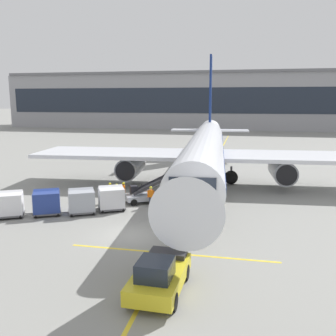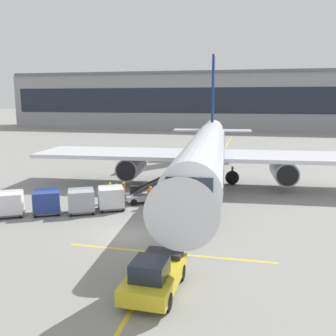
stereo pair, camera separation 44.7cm
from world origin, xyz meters
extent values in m
plane|color=gray|center=(0.00, 0.00, 0.00)|extent=(600.00, 600.00, 0.00)
cylinder|color=silver|center=(3.03, 14.14, 3.64)|extent=(6.01, 34.52, 3.57)
cube|color=navy|center=(3.03, 14.14, 3.64)|extent=(5.95, 33.15, 0.43)
cone|color=silver|center=(4.38, -4.77, 3.64)|extent=(3.64, 3.80, 3.39)
cone|color=silver|center=(1.60, 34.12, 3.91)|extent=(3.43, 5.91, 3.03)
cube|color=silver|center=(-5.88, 14.37, 3.11)|extent=(16.76, 8.02, 0.36)
cylinder|color=#93969E|center=(-4.46, 13.78, 1.82)|extent=(2.53, 4.61, 2.21)
cylinder|color=black|center=(-4.29, 11.50, 1.82)|extent=(1.89, 0.25, 1.88)
cube|color=silver|center=(11.82, 15.63, 3.11)|extent=(16.76, 8.02, 0.36)
cylinder|color=#93969E|center=(10.50, 14.85, 1.82)|extent=(2.53, 4.61, 2.21)
cylinder|color=black|center=(10.66, 12.57, 1.82)|extent=(1.89, 0.25, 1.88)
cube|color=navy|center=(1.71, 32.70, 9.51)|extent=(0.57, 4.13, 10.31)
cube|color=silver|center=(1.73, 32.41, 4.18)|extent=(11.26, 3.53, 0.20)
cube|color=#1E2633|center=(4.21, -2.28, 4.18)|extent=(2.61, 1.78, 0.79)
cylinder|color=#47474C|center=(3.77, 3.86, 1.28)|extent=(0.22, 0.22, 1.15)
sphere|color=black|center=(3.77, 3.86, 0.71)|extent=(1.41, 1.41, 1.41)
cylinder|color=#47474C|center=(0.24, 15.67, 1.28)|extent=(0.22, 0.22, 1.15)
sphere|color=black|center=(0.24, 15.67, 0.71)|extent=(1.41, 1.41, 1.41)
cylinder|color=#47474C|center=(5.58, 16.05, 1.28)|extent=(0.22, 0.22, 1.15)
sphere|color=black|center=(5.58, 16.05, 0.71)|extent=(1.41, 1.41, 1.41)
cube|color=#A3A8B2|center=(-1.20, 7.58, 0.50)|extent=(3.74, 3.08, 0.44)
cube|color=black|center=(-2.19, 7.43, 1.07)|extent=(0.80, 0.78, 0.70)
cylinder|color=#333338|center=(-1.60, 7.77, 1.12)|extent=(0.08, 0.08, 0.80)
cube|color=#A3A8B2|center=(-0.15, 8.19, 1.71)|extent=(4.67, 3.21, 2.12)
cube|color=black|center=(-0.15, 8.19, 1.80)|extent=(4.48, 3.02, 1.97)
cube|color=#333338|center=(0.07, 7.81, 1.83)|extent=(4.20, 2.45, 2.15)
cube|color=#333338|center=(-0.37, 8.57, 1.83)|extent=(4.20, 2.45, 2.15)
cylinder|color=black|center=(0.20, 7.54, 0.28)|extent=(0.59, 0.45, 0.56)
cylinder|color=black|center=(-0.54, 8.81, 0.28)|extent=(0.59, 0.45, 0.56)
cylinder|color=black|center=(-1.87, 6.35, 0.28)|extent=(0.59, 0.45, 0.56)
cylinder|color=black|center=(-2.60, 7.63, 0.28)|extent=(0.59, 0.45, 0.56)
cube|color=#515156|center=(-3.20, 4.80, 0.21)|extent=(2.51, 2.34, 0.12)
cylinder|color=#4C4C51|center=(-4.40, 4.18, 0.20)|extent=(0.65, 0.39, 0.07)
cube|color=silver|center=(-3.20, 4.80, 1.02)|extent=(2.38, 2.21, 1.50)
cube|color=silver|center=(-3.39, 5.17, 1.54)|extent=(2.03, 1.58, 0.74)
cube|color=silver|center=(-4.05, 4.36, 1.02)|extent=(0.69, 1.29, 1.38)
sphere|color=black|center=(-4.22, 5.04, 0.15)|extent=(0.30, 0.30, 0.30)
sphere|color=black|center=(-3.59, 3.83, 0.15)|extent=(0.30, 0.30, 0.30)
sphere|color=black|center=(-2.80, 5.77, 0.15)|extent=(0.30, 0.30, 0.30)
sphere|color=black|center=(-2.17, 4.57, 0.15)|extent=(0.30, 0.30, 0.30)
cube|color=#515156|center=(-5.11, 3.49, 0.21)|extent=(2.51, 2.34, 0.12)
cylinder|color=#4C4C51|center=(-6.30, 2.86, 0.20)|extent=(0.65, 0.39, 0.07)
cube|color=#9EA3AD|center=(-5.11, 3.49, 1.02)|extent=(2.38, 2.21, 1.50)
cube|color=#9EA3AD|center=(-5.30, 3.85, 1.54)|extent=(2.03, 1.58, 0.74)
cube|color=silver|center=(-5.96, 3.04, 1.02)|extent=(0.69, 1.29, 1.38)
sphere|color=black|center=(-6.13, 3.72, 0.15)|extent=(0.30, 0.30, 0.30)
sphere|color=black|center=(-5.50, 2.51, 0.15)|extent=(0.30, 0.30, 0.30)
sphere|color=black|center=(-4.71, 4.46, 0.15)|extent=(0.30, 0.30, 0.30)
sphere|color=black|center=(-4.08, 3.25, 0.15)|extent=(0.30, 0.30, 0.30)
cube|color=#515156|center=(-7.55, 2.67, 0.21)|extent=(2.51, 2.34, 0.12)
cylinder|color=#4C4C51|center=(-8.75, 2.05, 0.20)|extent=(0.65, 0.39, 0.07)
cube|color=navy|center=(-7.55, 2.67, 1.02)|extent=(2.38, 2.21, 1.50)
cube|color=navy|center=(-7.74, 3.04, 1.54)|extent=(2.03, 1.58, 0.74)
cube|color=silver|center=(-8.41, 2.23, 1.02)|extent=(0.69, 1.29, 1.38)
sphere|color=black|center=(-8.58, 2.91, 0.15)|extent=(0.30, 0.30, 0.30)
sphere|color=black|center=(-7.95, 1.70, 0.15)|extent=(0.30, 0.30, 0.30)
sphere|color=black|center=(-7.16, 3.64, 0.15)|extent=(0.30, 0.30, 0.30)
sphere|color=black|center=(-6.53, 2.44, 0.15)|extent=(0.30, 0.30, 0.30)
cube|color=#515156|center=(-9.98, 1.61, 0.21)|extent=(2.51, 2.34, 0.12)
cube|color=silver|center=(-9.98, 1.61, 1.02)|extent=(2.38, 2.21, 1.50)
cube|color=silver|center=(-10.17, 1.98, 1.54)|extent=(2.03, 1.58, 0.74)
sphere|color=black|center=(-11.01, 1.84, 0.15)|extent=(0.30, 0.30, 0.30)
sphere|color=black|center=(-9.59, 2.58, 0.15)|extent=(0.30, 0.30, 0.30)
sphere|color=black|center=(-8.96, 1.38, 0.15)|extent=(0.30, 0.30, 0.30)
cube|color=gold|center=(3.35, -6.71, 0.68)|extent=(2.21, 4.45, 0.70)
cube|color=#1E2633|center=(3.33, -7.48, 1.43)|extent=(1.51, 1.58, 0.80)
cube|color=#28282D|center=(3.39, -5.06, 1.15)|extent=(1.81, 1.01, 0.24)
cylinder|color=black|center=(4.31, -5.37, 0.38)|extent=(0.30, 0.77, 0.76)
cylinder|color=black|center=(2.46, -5.32, 0.38)|extent=(0.30, 0.77, 0.76)
cylinder|color=black|center=(4.24, -8.10, 0.38)|extent=(0.30, 0.77, 0.76)
cylinder|color=black|center=(2.39, -8.05, 0.38)|extent=(0.30, 0.77, 0.76)
cylinder|color=#514C42|center=(-3.05, 7.32, 0.43)|extent=(0.15, 0.15, 0.86)
cylinder|color=#514C42|center=(-2.98, 7.15, 0.43)|extent=(0.15, 0.15, 0.86)
cube|color=orange|center=(-3.02, 7.23, 1.15)|extent=(0.36, 0.44, 0.58)
cube|color=white|center=(-2.90, 7.28, 1.15)|extent=(0.13, 0.32, 0.08)
sphere|color=brown|center=(-3.02, 7.23, 1.56)|extent=(0.21, 0.21, 0.21)
sphere|color=yellow|center=(-3.02, 7.23, 1.63)|extent=(0.23, 0.23, 0.23)
cylinder|color=orange|center=(-3.10, 7.46, 1.10)|extent=(0.09, 0.09, 0.56)
cylinder|color=orange|center=(-2.93, 7.01, 1.10)|extent=(0.09, 0.09, 0.56)
cylinder|color=#333847|center=(-0.47, 6.19, 0.43)|extent=(0.15, 0.15, 0.86)
cylinder|color=#333847|center=(-0.29, 6.22, 0.43)|extent=(0.15, 0.15, 0.86)
cube|color=orange|center=(-0.38, 6.20, 1.15)|extent=(0.41, 0.30, 0.58)
cube|color=white|center=(-0.40, 6.33, 1.15)|extent=(0.34, 0.07, 0.08)
sphere|color=tan|center=(-0.38, 6.20, 1.56)|extent=(0.21, 0.21, 0.21)
sphere|color=yellow|center=(-0.38, 6.20, 1.63)|extent=(0.23, 0.23, 0.23)
cylinder|color=orange|center=(-0.62, 6.16, 1.10)|extent=(0.09, 0.09, 0.56)
cylinder|color=orange|center=(-0.14, 6.24, 1.10)|extent=(0.09, 0.09, 0.56)
cylinder|color=black|center=(-3.45, 6.47, 0.43)|extent=(0.15, 0.15, 0.86)
cylinder|color=black|center=(-3.30, 6.56, 0.43)|extent=(0.15, 0.15, 0.86)
cube|color=orange|center=(-3.37, 6.51, 1.15)|extent=(0.45, 0.41, 0.58)
cube|color=white|center=(-3.44, 6.62, 1.15)|extent=(0.29, 0.19, 0.08)
sphere|color=tan|center=(-3.37, 6.51, 1.56)|extent=(0.21, 0.21, 0.21)
sphere|color=yellow|center=(-3.37, 6.51, 1.63)|extent=(0.23, 0.23, 0.23)
cylinder|color=orange|center=(-3.57, 6.38, 1.10)|extent=(0.09, 0.09, 0.56)
cylinder|color=orange|center=(-3.17, 6.64, 1.10)|extent=(0.09, 0.09, 0.56)
cylinder|color=#514C42|center=(-4.02, 6.74, 0.43)|extent=(0.15, 0.15, 0.86)
cylinder|color=#514C42|center=(-4.13, 6.88, 0.43)|extent=(0.15, 0.15, 0.86)
cube|color=yellow|center=(-4.07, 6.81, 1.15)|extent=(0.42, 0.45, 0.58)
cube|color=white|center=(-4.17, 6.74, 1.15)|extent=(0.22, 0.27, 0.08)
sphere|color=brown|center=(-4.07, 6.81, 1.56)|extent=(0.21, 0.21, 0.21)
sphere|color=yellow|center=(-4.07, 6.81, 1.63)|extent=(0.23, 0.23, 0.23)
cylinder|color=yellow|center=(-3.92, 6.63, 1.10)|extent=(0.09, 0.09, 0.56)
cylinder|color=yellow|center=(-4.22, 7.00, 1.10)|extent=(0.09, 0.09, 0.56)
cube|color=black|center=(-2.16, 10.73, 0.03)|extent=(0.63, 0.63, 0.05)
cone|color=orange|center=(-2.16, 10.73, 0.38)|extent=(0.51, 0.51, 0.67)
cylinder|color=white|center=(-2.16, 10.73, 0.42)|extent=(0.28, 0.28, 0.08)
cube|color=yellow|center=(2.78, 14.14, 0.00)|extent=(0.20, 110.00, 0.01)
cube|color=yellow|center=(3.03, -2.45, 0.00)|extent=(12.00, 0.20, 0.01)
cube|color=#939399|center=(4.71, 94.38, 7.92)|extent=(141.30, 20.67, 15.85)
cube|color=#1E2633|center=(4.71, 84.00, 8.32)|extent=(137.06, 0.10, 7.13)
cube|color=slate|center=(4.71, 92.32, 16.20)|extent=(139.89, 17.57, 0.70)
camera|label=1|loc=(6.92, -21.93, 8.57)|focal=39.87mm
camera|label=2|loc=(7.36, -21.83, 8.57)|focal=39.87mm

